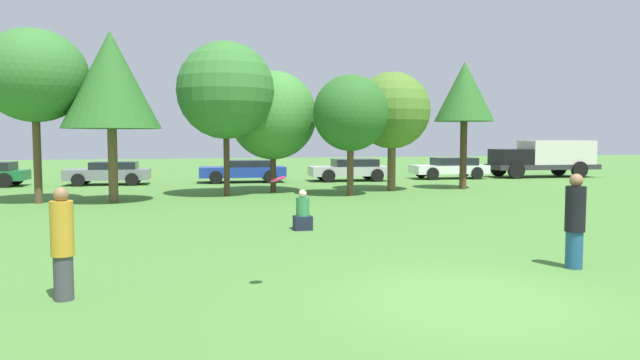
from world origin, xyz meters
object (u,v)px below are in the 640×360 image
Objects in this scene: bystander_sitting at (303,214)px; tree_1 at (111,80)px; frisbee at (278,179)px; tree_3 at (273,115)px; tree_2 at (226,91)px; delivery_truck_black at (545,157)px; tree_4 at (351,113)px; tree_5 at (392,111)px; person_catcher at (575,221)px; tree_0 at (34,76)px; parked_car_grey at (109,172)px; person_thrower at (62,243)px; parked_car_white at (450,167)px; tree_6 at (464,92)px; parked_car_blue at (244,170)px; parked_car_silver at (350,169)px.

bystander_sitting is 10.43m from tree_1.
tree_3 reaches higher than frisbee.
tree_2 reaches higher than delivery_truck_black.
tree_4 is 2.99m from tree_5.
tree_2 is (4.26, 1.30, -0.18)m from tree_1.
tree_0 reaches higher than person_catcher.
tree_1 is at bearing 105.14° from frisbee.
delivery_truck_black reaches higher than person_catcher.
tree_4 is 13.42m from parked_car_grey.
person_thrower is 8.69m from person_catcher.
person_catcher is at bearing -79.67° from tree_3.
tree_5 reaches higher than person_catcher.
tree_1 is 1.42× the size of parked_car_white.
tree_0 is 17.88m from tree_6.
person_catcher reaches higher than bystander_sitting.
frisbee is 0.06× the size of parked_car_white.
parked_car_white is (17.12, 21.87, -0.18)m from person_thrower.
tree_5 reaches higher than parked_car_grey.
bystander_sitting is 9.52m from tree_4.
parked_car_grey is 0.90× the size of parked_car_blue.
tree_5 is (5.28, -0.59, 0.23)m from tree_3.
tree_1 reaches higher than person_thrower.
tree_0 is 2.64m from tree_1.
tree_4 reaches higher than parked_car_silver.
person_catcher is 24.31m from parked_car_grey.
person_thrower is at bearing -87.39° from tree_1.
bystander_sitting is 0.24× the size of parked_car_silver.
tree_5 reaches higher than delivery_truck_black.
tree_4 is at bearing -39.11° from tree_3.
tree_0 is 1.27× the size of tree_4.
tree_5 is at bearing 9.63° from tree_1.
tree_1 is at bearing 28.40° from parked_car_white.
tree_1 is at bearing -158.05° from tree_3.
parked_car_silver is at bearing -178.69° from parked_car_grey.
tree_3 is 8.08m from parked_car_silver.
tree_6 is 1.33× the size of parked_car_silver.
person_catcher is 15.99m from tree_2.
person_thrower is at bearing 46.17° from delivery_truck_black.
bystander_sitting is at bearing 56.09° from parked_car_white.
frisbee is at bearing -125.77° from tree_6.
frisbee is 15.40m from tree_2.
tree_2 reaches higher than parked_car_white.
tree_3 is 9.88m from parked_car_grey.
tree_3 is 1.19× the size of parked_car_white.
frisbee is at bearing -116.46° from tree_5.
tree_1 is (2.62, -0.32, -0.13)m from tree_0.
tree_5 reaches higher than parked_car_blue.
bystander_sitting is 0.21× the size of tree_4.
bystander_sitting is 0.18× the size of tree_6.
person_catcher is at bearing -110.81° from tree_6.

